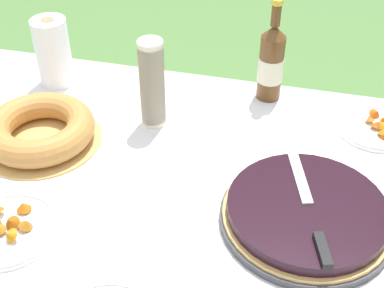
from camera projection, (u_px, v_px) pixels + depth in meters
The scene contains 10 objects.
garden_table at pixel (160, 206), 1.40m from camera, with size 1.57×1.11×0.72m.
tablecloth at pixel (159, 191), 1.37m from camera, with size 1.58×1.12×0.10m.
berry_tart at pixel (306, 214), 1.24m from camera, with size 0.40×0.40×0.06m.
serving_knife at pixel (311, 212), 1.20m from camera, with size 0.13×0.37×0.01m.
bundt_cake at pixel (39, 129), 1.48m from camera, with size 0.34×0.34×0.08m.
cup_stack at pixel (152, 84), 1.49m from camera, with size 0.07×0.07×0.27m.
cider_bottle_amber at pixel (271, 63), 1.61m from camera, with size 0.08×0.08×0.32m.
snack_plate_near at pixel (376, 127), 1.54m from camera, with size 0.22×0.22×0.05m.
snack_plate_left at pixel (7, 229), 1.23m from camera, with size 0.24×0.24×0.05m.
paper_towel_roll at pixel (53, 52), 1.69m from camera, with size 0.11×0.11×0.22m.
Camera 1 is at (0.32, -0.95, 1.65)m, focal length 50.00 mm.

